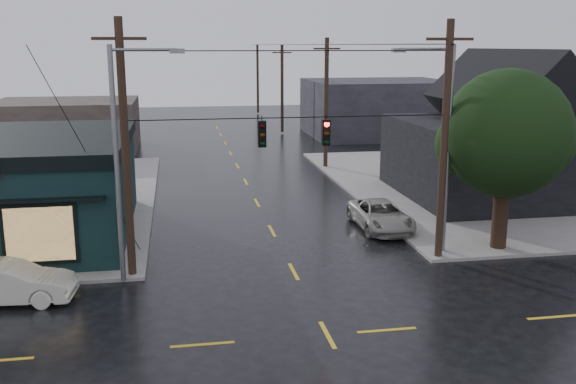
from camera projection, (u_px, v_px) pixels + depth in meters
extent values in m
plane|color=black|center=(327.00, 335.00, 20.65)|extent=(160.00, 160.00, 0.00)
cube|color=gray|center=(547.00, 182.00, 43.20)|extent=(28.00, 28.00, 0.15)
cube|color=black|center=(503.00, 158.00, 38.96)|extent=(12.00, 11.00, 4.50)
cylinder|color=black|center=(501.00, 205.00, 28.71)|extent=(0.70, 0.70, 3.93)
sphere|color=black|center=(506.00, 133.00, 27.99)|extent=(5.65, 5.65, 5.65)
cylinder|color=black|center=(292.00, 118.00, 25.48)|extent=(13.00, 0.04, 0.04)
cube|color=#342826|center=(67.00, 126.00, 56.20)|extent=(12.00, 10.00, 4.40)
cube|color=black|center=(378.00, 108.00, 65.92)|extent=(14.00, 12.00, 5.60)
imported|color=silver|center=(8.00, 283.00, 23.05)|extent=(4.72, 1.97, 1.52)
imported|color=gray|center=(381.00, 215.00, 32.41)|extent=(2.43, 5.13, 1.42)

